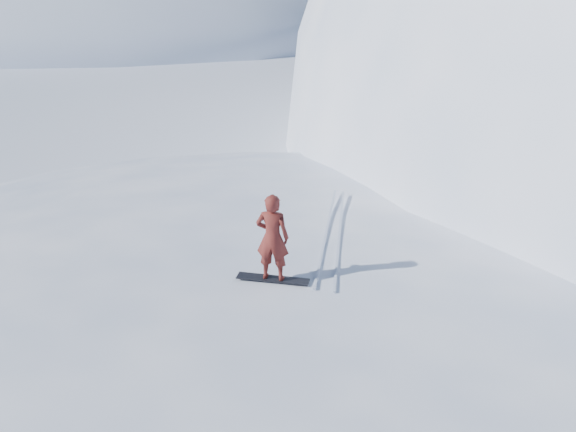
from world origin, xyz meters
name	(u,v)px	position (x,y,z in m)	size (l,w,h in m)	color
ground	(302,417)	(0.00, 0.00, 0.00)	(400.00, 400.00, 0.00)	white
near_ridge	(378,348)	(1.00, 3.00, 0.00)	(36.00, 28.00, 4.80)	white
wind_bumps	(307,356)	(-0.56, 2.12, 0.00)	(16.00, 14.40, 1.00)	white
snowboard	(273,279)	(-1.11, 1.30, 2.41)	(1.60, 0.30, 0.03)	black
snowboarder	(272,237)	(-1.11, 1.30, 3.40)	(0.71, 0.47, 1.95)	maroon
board_tracks	(333,232)	(-0.54, 4.11, 2.42)	(1.66, 5.90, 0.04)	silver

